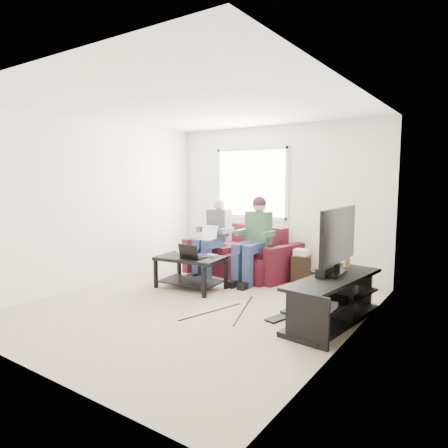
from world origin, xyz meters
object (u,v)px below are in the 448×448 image
at_px(tv, 338,237).
at_px(end_table, 301,268).
at_px(tv_stand, 333,302).
at_px(subwoofer, 317,287).
at_px(sofa, 243,257).
at_px(coffee_table, 190,265).

relative_size(tv, end_table, 1.97).
bearing_deg(tv_stand, subwoofer, 125.90).
height_order(sofa, subwoofer, sofa).
height_order(tv, subwoofer, tv).
bearing_deg(sofa, coffee_table, -99.34).
xyz_separation_m(sofa, subwoofer, (1.68, -0.79, -0.09)).
bearing_deg(sofa, tv, -31.43).
relative_size(tv_stand, end_table, 3.03).
bearing_deg(tv_stand, sofa, 146.67).
bearing_deg(sofa, end_table, 1.70).
relative_size(sofa, coffee_table, 1.86).
relative_size(tv_stand, subwoofer, 3.78).
xyz_separation_m(coffee_table, tv_stand, (2.31, -0.18, -0.13)).
bearing_deg(coffee_table, tv, -1.91).
relative_size(sofa, tv, 1.81).
xyz_separation_m(tv_stand, tv, (-0.00, 0.10, 0.76)).
xyz_separation_m(coffee_table, end_table, (1.29, 1.24, -0.12)).
bearing_deg(end_table, subwoofer, -54.21).
bearing_deg(subwoofer, coffee_table, -167.45).
distance_m(coffee_table, tv_stand, 2.32).
distance_m(coffee_table, subwoofer, 1.93).
bearing_deg(end_table, tv, -52.23).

